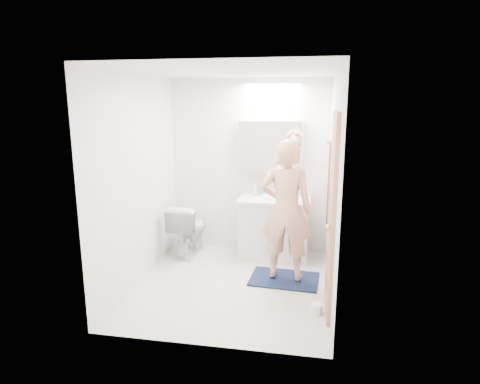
% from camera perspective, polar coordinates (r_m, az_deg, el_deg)
% --- Properties ---
extents(floor, '(2.50, 2.50, 0.00)m').
position_cam_1_polar(floor, '(4.88, -1.12, -12.74)').
color(floor, silver).
rests_on(floor, ground).
extents(ceiling, '(2.50, 2.50, 0.00)m').
position_cam_1_polar(ceiling, '(4.43, -1.26, 16.62)').
color(ceiling, white).
rests_on(ceiling, floor).
extents(wall_back, '(2.50, 0.00, 2.50)m').
position_cam_1_polar(wall_back, '(5.71, 1.27, 3.64)').
color(wall_back, white).
rests_on(wall_back, floor).
extents(wall_front, '(2.50, 0.00, 2.50)m').
position_cam_1_polar(wall_front, '(3.32, -5.42, -2.99)').
color(wall_front, white).
rests_on(wall_front, floor).
extents(wall_left, '(0.00, 2.50, 2.50)m').
position_cam_1_polar(wall_left, '(4.84, -14.08, 1.62)').
color(wall_left, white).
rests_on(wall_left, floor).
extents(wall_right, '(0.00, 2.50, 2.50)m').
position_cam_1_polar(wall_right, '(4.42, 12.93, 0.68)').
color(wall_right, white).
rests_on(wall_right, floor).
extents(vanity_cabinet, '(0.90, 0.55, 0.78)m').
position_cam_1_polar(vanity_cabinet, '(5.58, 4.80, -5.18)').
color(vanity_cabinet, silver).
rests_on(vanity_cabinet, floor).
extents(countertop, '(0.95, 0.58, 0.04)m').
position_cam_1_polar(countertop, '(5.47, 4.88, -1.09)').
color(countertop, silver).
rests_on(countertop, vanity_cabinet).
extents(sink_basin, '(0.36, 0.36, 0.03)m').
position_cam_1_polar(sink_basin, '(5.49, 4.92, -0.66)').
color(sink_basin, white).
rests_on(sink_basin, countertop).
extents(faucet, '(0.02, 0.02, 0.16)m').
position_cam_1_polar(faucet, '(5.66, 5.11, 0.41)').
color(faucet, white).
rests_on(faucet, countertop).
extents(medicine_cabinet, '(0.88, 0.14, 0.70)m').
position_cam_1_polar(medicine_cabinet, '(5.56, 4.24, 6.48)').
color(medicine_cabinet, white).
rests_on(medicine_cabinet, wall_back).
extents(mirror_panel, '(0.84, 0.01, 0.66)m').
position_cam_1_polar(mirror_panel, '(5.49, 4.16, 6.40)').
color(mirror_panel, silver).
rests_on(mirror_panel, medicine_cabinet).
extents(toilet, '(0.45, 0.73, 0.72)m').
position_cam_1_polar(toilet, '(5.70, -7.25, -5.15)').
color(toilet, white).
rests_on(toilet, floor).
extents(bath_rug, '(0.84, 0.60, 0.02)m').
position_cam_1_polar(bath_rug, '(5.00, 6.22, -12.01)').
color(bath_rug, '#141E3F').
rests_on(bath_rug, floor).
extents(person, '(0.62, 0.43, 1.64)m').
position_cam_1_polar(person, '(4.71, 6.46, -2.51)').
color(person, tan).
rests_on(person, bath_rug).
extents(door, '(0.04, 0.80, 2.00)m').
position_cam_1_polar(door, '(4.13, 12.72, -3.01)').
color(door, tan).
rests_on(door, wall_right).
extents(door_knob, '(0.06, 0.06, 0.06)m').
position_cam_1_polar(door_knob, '(3.85, 12.27, -4.89)').
color(door_knob, gold).
rests_on(door_knob, door).
extents(towel, '(0.02, 0.42, 1.00)m').
position_cam_1_polar(towel, '(4.98, 12.34, 0.85)').
color(towel, '#102134').
rests_on(towel, wall_right).
extents(towel_hook, '(0.07, 0.02, 0.02)m').
position_cam_1_polar(towel_hook, '(4.90, 12.48, 6.81)').
color(towel_hook, silver).
rests_on(towel_hook, wall_right).
extents(soap_bottle_a, '(0.10, 0.10, 0.20)m').
position_cam_1_polar(soap_bottle_a, '(5.62, 2.09, 0.58)').
color(soap_bottle_a, beige).
rests_on(soap_bottle_a, countertop).
extents(soap_bottle_b, '(0.11, 0.11, 0.19)m').
position_cam_1_polar(soap_bottle_b, '(5.63, 3.40, 0.54)').
color(soap_bottle_b, '#5786BB').
rests_on(soap_bottle_b, countertop).
extents(toothbrush_cup, '(0.11, 0.11, 0.10)m').
position_cam_1_polar(toothbrush_cup, '(5.59, 7.12, -0.08)').
color(toothbrush_cup, '#4066C1').
rests_on(toothbrush_cup, countertop).
extents(toilet_paper_roll, '(0.11, 0.11, 0.10)m').
position_cam_1_polar(toilet_paper_roll, '(4.33, 10.66, -15.75)').
color(toilet_paper_roll, white).
rests_on(toilet_paper_roll, floor).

